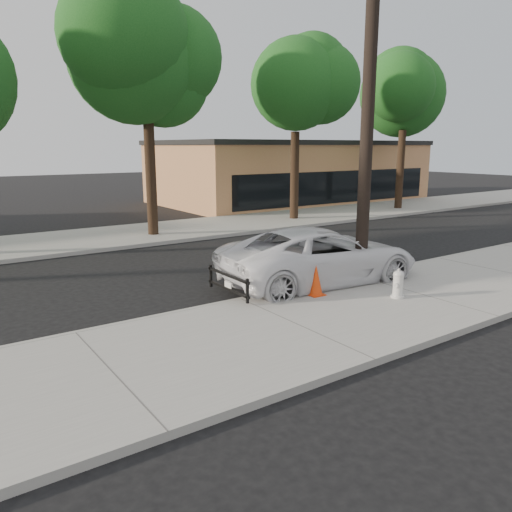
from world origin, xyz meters
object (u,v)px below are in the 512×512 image
(police_cruiser, at_px, (320,256))
(fire_hydrant, at_px, (398,285))
(utility_pole, at_px, (368,112))
(traffic_cone, at_px, (316,281))

(police_cruiser, relative_size, fire_hydrant, 8.44)
(utility_pole, bearing_deg, police_cruiser, 128.52)
(traffic_cone, bearing_deg, police_cruiser, 45.09)
(traffic_cone, bearing_deg, utility_pole, 7.56)
(police_cruiser, relative_size, traffic_cone, 7.48)
(utility_pole, distance_m, police_cruiser, 4.06)
(utility_pole, distance_m, fire_hydrant, 4.52)
(police_cruiser, bearing_deg, fire_hydrant, -165.06)
(fire_hydrant, bearing_deg, police_cruiser, 80.16)
(utility_pole, height_order, fire_hydrant, utility_pole)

